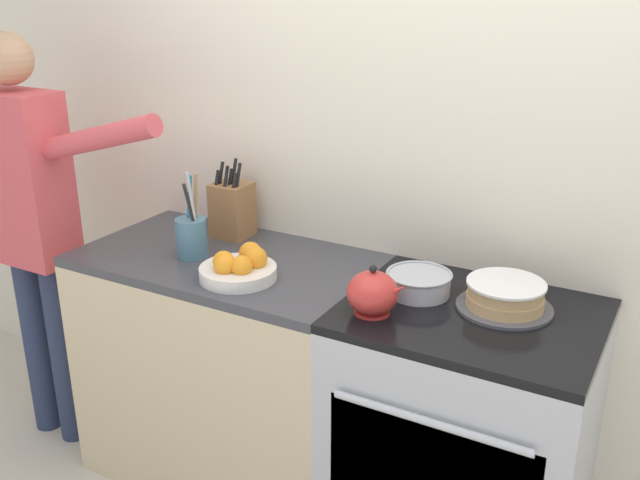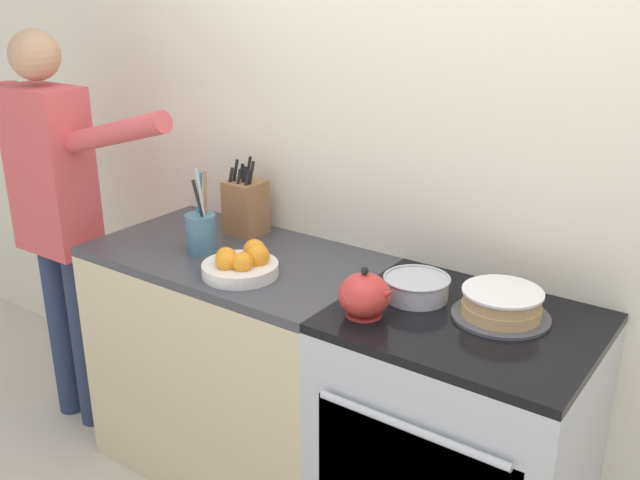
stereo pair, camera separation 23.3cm
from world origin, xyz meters
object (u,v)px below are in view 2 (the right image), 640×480
(layer_cake, at_px, (502,305))
(utensil_crock, at_px, (201,231))
(knife_block, at_px, (246,207))
(stove_range, at_px, (456,448))
(mixing_bowl, at_px, (416,287))
(fruit_bowl, at_px, (242,264))
(tea_kettle, at_px, (365,295))
(person_baker, at_px, (56,202))

(layer_cake, relative_size, utensil_crock, 0.91)
(layer_cake, xyz_separation_m, knife_block, (-1.11, 0.13, 0.07))
(stove_range, xyz_separation_m, mixing_bowl, (-0.19, 0.05, 0.50))
(utensil_crock, bearing_deg, layer_cake, 6.37)
(knife_block, height_order, fruit_bowl, knife_block)
(stove_range, height_order, knife_block, knife_block)
(layer_cake, xyz_separation_m, fruit_bowl, (-0.85, -0.21, -0.00))
(stove_range, distance_m, mixing_bowl, 0.54)
(tea_kettle, xyz_separation_m, person_baker, (-1.48, -0.02, 0.03))
(mixing_bowl, xyz_separation_m, fruit_bowl, (-0.58, -0.18, 0.00))
(mixing_bowl, distance_m, person_baker, 1.56)
(layer_cake, height_order, mixing_bowl, layer_cake)
(knife_block, bearing_deg, mixing_bowl, -10.06)
(fruit_bowl, height_order, person_baker, person_baker)
(layer_cake, relative_size, fruit_bowl, 1.12)
(tea_kettle, bearing_deg, utensil_crock, 172.66)
(layer_cake, distance_m, knife_block, 1.12)
(stove_range, relative_size, utensil_crock, 2.86)
(stove_range, distance_m, person_baker, 1.83)
(mixing_bowl, relative_size, fruit_bowl, 0.82)
(tea_kettle, relative_size, person_baker, 0.11)
(tea_kettle, height_order, utensil_crock, utensil_crock)
(stove_range, xyz_separation_m, fruit_bowl, (-0.77, -0.14, 0.50))
(fruit_bowl, bearing_deg, tea_kettle, -2.08)
(utensil_crock, bearing_deg, mixing_bowl, 6.83)
(mixing_bowl, relative_size, person_baker, 0.13)
(tea_kettle, bearing_deg, fruit_bowl, 177.92)
(knife_block, bearing_deg, stove_range, -10.66)
(knife_block, bearing_deg, utensil_crock, -90.53)
(stove_range, xyz_separation_m, knife_block, (-1.03, 0.19, 0.57))
(layer_cake, bearing_deg, mixing_bowl, -175.05)
(utensil_crock, relative_size, person_baker, 0.19)
(utensil_crock, xyz_separation_m, person_baker, (-0.70, -0.12, 0.02))
(tea_kettle, distance_m, mixing_bowl, 0.21)
(fruit_bowl, bearing_deg, utensil_crock, 163.05)
(stove_range, bearing_deg, person_baker, -174.34)
(mixing_bowl, relative_size, utensil_crock, 0.66)
(mixing_bowl, bearing_deg, fruit_bowl, -162.46)
(mixing_bowl, distance_m, fruit_bowl, 0.60)
(mixing_bowl, xyz_separation_m, knife_block, (-0.84, 0.15, 0.07))
(tea_kettle, distance_m, utensil_crock, 0.78)
(layer_cake, distance_m, utensil_crock, 1.12)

